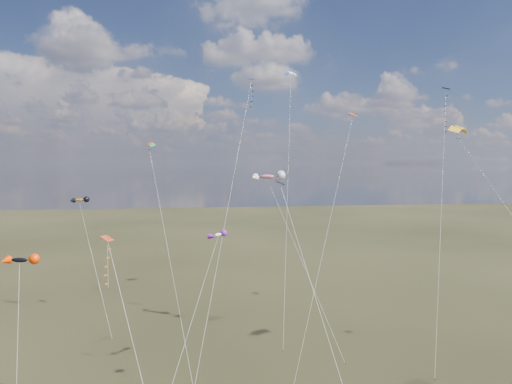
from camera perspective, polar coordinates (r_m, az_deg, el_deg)
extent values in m
cube|color=black|center=(69.81, 22.67, 11.86)|extent=(1.38, 1.39, 0.35)
cylinder|color=silver|center=(59.26, 22.15, -2.38)|extent=(10.64, 17.13, 32.55)
cube|color=#332316|center=(53.65, 21.44, -20.98)|extent=(0.10, 0.10, 0.12)
cube|color=#10194B|center=(67.79, -0.56, 13.93)|extent=(1.11, 1.09, 0.29)
cylinder|color=silver|center=(51.92, -3.55, -1.94)|extent=(9.48, 29.15, 34.35)
cube|color=black|center=(39.41, 3.02, 1.17)|extent=(0.73, 0.80, 0.37)
cylinder|color=silver|center=(34.25, 8.76, -16.79)|extent=(3.60, 15.89, 20.50)
cube|color=#BA3719|center=(40.34, -18.09, -5.52)|extent=(1.13, 1.16, 0.42)
cylinder|color=silver|center=(37.39, -14.83, -18.86)|extent=(5.49, 9.84, 15.90)
cube|color=#D54401|center=(55.48, 12.02, 9.47)|extent=(1.26, 1.24, 0.44)
cylinder|color=silver|center=(48.42, 8.63, -6.20)|extent=(10.28, 12.29, 27.93)
cylinder|color=silver|center=(62.37, 3.96, -0.14)|extent=(5.00, 18.64, 36.24)
cube|color=#332316|center=(57.05, 3.40, -19.21)|extent=(0.10, 0.10, 0.12)
cylinder|color=silver|center=(54.97, -10.96, -6.67)|extent=(5.62, 20.08, 24.89)
ellipsoid|color=black|center=(47.85, -27.45, -7.55)|extent=(3.28, 1.71, 1.11)
cylinder|color=silver|center=(45.79, -27.66, -16.65)|extent=(1.94, 7.70, 13.26)
ellipsoid|color=#C86D15|center=(70.07, -21.23, -0.94)|extent=(2.73, 1.74, 1.01)
cylinder|color=silver|center=(65.77, -19.52, -8.64)|extent=(5.94, 10.08, 16.94)
cube|color=#332316|center=(62.86, -17.52, -17.17)|extent=(0.10, 0.10, 0.12)
ellipsoid|color=white|center=(47.36, -4.75, -5.32)|extent=(1.94, 2.05, 0.78)
cylinder|color=silver|center=(43.66, -8.23, -16.17)|extent=(5.91, 11.22, 14.84)
ellipsoid|color=red|center=(58.84, 1.42, 1.91)|extent=(4.25, 2.96, 1.44)
cylinder|color=silver|center=(55.51, 5.95, -8.85)|extent=(6.98, 10.92, 20.45)
cube|color=#332316|center=(54.67, 11.15, -20.32)|extent=(0.10, 0.10, 0.12)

